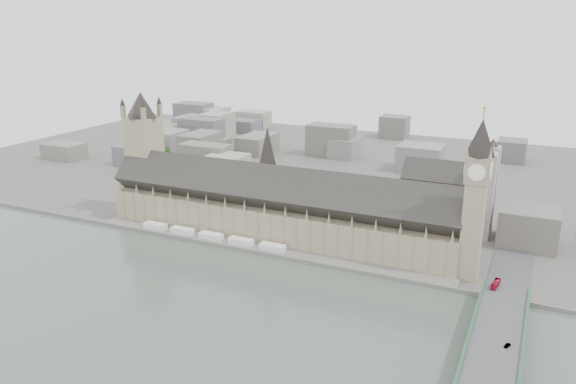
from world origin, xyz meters
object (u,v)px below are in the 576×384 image
at_px(westminster_abbey, 450,196).
at_px(car_silver, 507,345).
at_px(red_bus_north, 496,284).
at_px(victoria_tower, 144,148).
at_px(westminster_bridge, 492,361).
at_px(elizabeth_tower, 476,189).
at_px(palace_of_westminster, 276,208).

height_order(westminster_abbey, car_silver, westminster_abbey).
relative_size(red_bus_north, car_silver, 2.95).
bearing_deg(westminster_abbey, victoria_tower, -163.50).
xyz_separation_m(westminster_abbey, car_silver, (56.36, -175.81, -14.14)).
xyz_separation_m(westminster_bridge, red_bus_north, (-5.79, 68.58, 6.84)).
xyz_separation_m(westminster_bridge, westminster_abbey, (-51.08, 182.50, 19.96)).
relative_size(elizabeth_tower, westminster_abbey, 1.58).
relative_size(palace_of_westminster, red_bus_north, 21.51).
relative_size(victoria_tower, red_bus_north, 8.12).
relative_size(palace_of_westminster, elizabeth_tower, 2.47).
xyz_separation_m(elizabeth_tower, westminster_abbey, (-27.08, 87.00, -33.01)).
distance_m(victoria_tower, westminster_abbey, 244.79).
distance_m(elizabeth_tower, car_silver, 104.72).
height_order(victoria_tower, westminster_bridge, victoria_tower).
bearing_deg(elizabeth_tower, victoria_tower, 176.04).
relative_size(westminster_abbey, red_bus_north, 5.52).
height_order(palace_of_westminster, westminster_bridge, palace_of_westminster).
xyz_separation_m(palace_of_westminster, elizabeth_tower, (138.00, -11.70, 35.38)).
relative_size(westminster_bridge, westminster_abbey, 4.78).
xyz_separation_m(elizabeth_tower, victoria_tower, (-260.00, 18.00, -2.88)).
distance_m(red_bus_north, car_silver, 62.87).
xyz_separation_m(victoria_tower, red_bus_north, (278.21, -44.92, -43.24)).
bearing_deg(victoria_tower, car_silver, -20.26).
height_order(elizabeth_tower, westminster_bridge, elizabeth_tower).
height_order(elizabeth_tower, westminster_abbey, elizabeth_tower).
bearing_deg(red_bus_north, victoria_tower, 178.39).
bearing_deg(car_silver, westminster_abbey, 129.14).
height_order(palace_of_westminster, elizabeth_tower, elizabeth_tower).
distance_m(palace_of_westminster, red_bus_north, 161.27).
xyz_separation_m(palace_of_westminster, victoria_tower, (-122.00, 6.30, 32.50)).
height_order(palace_of_westminster, car_silver, palace_of_westminster).
relative_size(elizabeth_tower, red_bus_north, 8.73).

